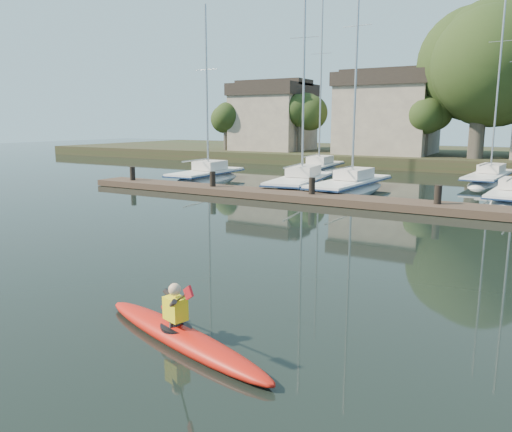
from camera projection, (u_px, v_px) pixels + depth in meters
The scene contains 10 objects.
ground at pixel (185, 294), 11.53m from camera, with size 160.00×160.00×0.00m, color black.
kayak at pixel (180, 333), 8.99m from camera, with size 4.73×1.94×1.52m.
dock at pixel (370, 202), 23.40m from camera, with size 34.00×2.00×1.80m.
sailboat_0 at pixel (207, 183), 33.92m from camera, with size 2.58×8.12×12.75m.
sailboat_1 at pixel (301, 191), 30.05m from camera, with size 3.46×9.40×15.01m.
sailboat_2 at pixel (350, 194), 28.66m from camera, with size 2.81×9.54×15.59m.
sailboat_3 at pixel (512, 204), 25.14m from camera, with size 2.48×7.46×11.83m.
sailboat_5 at pixel (318, 175), 39.24m from camera, with size 2.90×9.49×15.48m.
sailboat_6 at pixel (488, 185), 32.93m from camera, with size 2.86×9.75×15.28m.
shore at pixel (480, 130), 44.40m from camera, with size 90.00×25.25×12.75m.
Camera 1 is at (6.92, -8.70, 3.94)m, focal length 35.00 mm.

